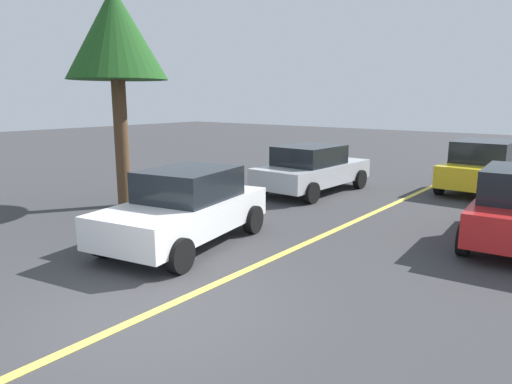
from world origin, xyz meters
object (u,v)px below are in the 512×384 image
Objects in this scene: car_yellow_crossing at (485,166)px; car_white_near_curb at (186,207)px; tree_left_verge at (115,37)px; car_silver_far_lane at (312,168)px.

car_white_near_curb is (-10.07, 3.57, -0.04)m from car_yellow_crossing.
tree_left_verge is at bearing 139.28° from car_yellow_crossing.
car_white_near_curb is (-6.35, -0.82, 0.02)m from car_silver_far_lane.
car_white_near_curb is at bearing -172.67° from car_silver_far_lane.
car_silver_far_lane is at bearing 130.30° from car_yellow_crossing.
car_white_near_curb is at bearing -108.25° from tree_left_verge.
tree_left_verge is (-8.76, 7.54, 3.82)m from car_yellow_crossing.
car_white_near_curb is 5.69m from tree_left_verge.
car_yellow_crossing is 10.68m from car_white_near_curb.
car_silver_far_lane is at bearing 7.33° from car_white_near_curb.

